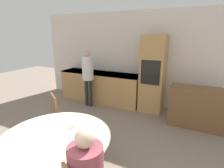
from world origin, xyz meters
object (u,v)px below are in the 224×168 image
at_px(dining_table, 57,150).
at_px(cup, 75,159).
at_px(chair_far_left, 50,119).
at_px(person_standing, 88,72).
at_px(bowl_near, 90,149).
at_px(sideboard, 197,107).
at_px(oven_unit, 153,74).

xyz_separation_m(dining_table, cup, (0.52, -0.28, 0.26)).
bearing_deg(cup, chair_far_left, 144.10).
relative_size(person_standing, bowl_near, 11.14).
bearing_deg(cup, bowl_near, 80.85).
bearing_deg(person_standing, cup, -59.10).
bearing_deg(bowl_near, sideboard, 67.63).
bearing_deg(chair_far_left, bowl_near, 6.34).
bearing_deg(sideboard, oven_unit, 156.99).
bearing_deg(cup, oven_unit, 89.96).
xyz_separation_m(dining_table, person_standing, (-1.15, 2.50, 0.45)).
distance_m(dining_table, chair_far_left, 0.96).
distance_m(oven_unit, bowl_near, 3.07).
bearing_deg(oven_unit, sideboard, -23.01).
height_order(dining_table, person_standing, person_standing).
relative_size(dining_table, person_standing, 0.87).
height_order(person_standing, bowl_near, person_standing).
height_order(oven_unit, sideboard, oven_unit).
relative_size(chair_far_left, bowl_near, 6.77).
xyz_separation_m(oven_unit, person_standing, (-1.67, -0.50, 0.00)).
xyz_separation_m(oven_unit, bowl_near, (0.03, -3.06, -0.21)).
distance_m(oven_unit, chair_far_left, 2.72).
distance_m(chair_far_left, cup, 1.56).
bearing_deg(cup, person_standing, 120.90).
bearing_deg(sideboard, cup, -111.41).
xyz_separation_m(person_standing, bowl_near, (1.70, -2.56, -0.21)).
bearing_deg(cup, sideboard, 68.59).
height_order(chair_far_left, person_standing, person_standing).
relative_size(chair_far_left, person_standing, 0.61).
bearing_deg(bowl_near, person_standing, 123.54).
bearing_deg(person_standing, dining_table, -65.37).
distance_m(person_standing, cup, 3.25).
height_order(sideboard, dining_table, sideboard).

